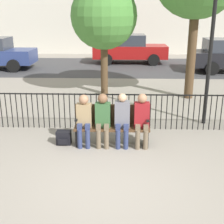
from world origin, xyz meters
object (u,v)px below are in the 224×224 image
object	(u,v)px
lamp_post	(213,30)
parked_car_0	(128,48)
tree_1	(104,16)
seated_person_1	(103,117)
seated_person_3	(142,118)
seated_person_0	(84,117)
seated_person_2	(122,118)
backpack	(64,138)
park_bench	(112,123)

from	to	relation	value
lamp_post	parked_car_0	xyz separation A→B (m)	(-1.94, 9.98, -1.66)
tree_1	lamp_post	world-z (taller)	tree_1
seated_person_1	lamp_post	bearing A→B (deg)	30.28
parked_car_0	seated_person_3	bearing A→B (deg)	-89.41
seated_person_0	lamp_post	size ratio (longest dim) A/B	0.32
seated_person_1	tree_1	bearing A→B (deg)	92.87
seated_person_2	seated_person_0	bearing A→B (deg)	-179.87
seated_person_1	lamp_post	xyz separation A→B (m)	(2.70, 1.58, 1.80)
backpack	parked_car_0	bearing A→B (deg)	81.71
seated_person_2	tree_1	distance (m)	5.12
seated_person_3	backpack	distance (m)	1.88
seated_person_2	parked_car_0	size ratio (longest dim) A/B	0.30
tree_1	seated_person_3	bearing A→B (deg)	-76.50
seated_person_3	parked_car_0	size ratio (longest dim) A/B	0.29
seated_person_2	tree_1	bearing A→B (deg)	98.24
park_bench	backpack	bearing A→B (deg)	-175.53
park_bench	seated_person_0	distance (m)	0.67
lamp_post	seated_person_2	bearing A→B (deg)	-145.11
park_bench	seated_person_2	distance (m)	0.33
seated_person_1	tree_1	distance (m)	5.08
seated_person_1	backpack	bearing A→B (deg)	177.58
seated_person_2	tree_1	size ratio (longest dim) A/B	0.31
seated_person_2	lamp_post	size ratio (longest dim) A/B	0.33
backpack	parked_car_0	xyz separation A→B (m)	(1.68, 11.52, 0.69)
park_bench	tree_1	size ratio (longest dim) A/B	0.44
seated_person_2	backpack	bearing A→B (deg)	178.38
park_bench	parked_car_0	world-z (taller)	parked_car_0
park_bench	tree_1	xyz separation A→B (m)	(-0.44, 4.50, 2.27)
tree_1	lamp_post	size ratio (longest dim) A/B	1.04
park_bench	parked_car_0	bearing A→B (deg)	87.23
seated_person_3	tree_1	world-z (taller)	tree_1
seated_person_2	lamp_post	bearing A→B (deg)	34.89
seated_person_1	backpack	distance (m)	1.07
backpack	tree_1	bearing A→B (deg)	81.49
seated_person_2	tree_1	xyz separation A→B (m)	(-0.67, 4.63, 2.07)
seated_person_1	backpack	world-z (taller)	seated_person_1
seated_person_2	backpack	xyz separation A→B (m)	(-1.36, 0.04, -0.53)
seated_person_2	seated_person_3	bearing A→B (deg)	-0.02
tree_1	parked_car_0	bearing A→B (deg)	81.85
tree_1	park_bench	bearing A→B (deg)	-84.42
seated_person_1	seated_person_2	size ratio (longest dim) A/B	0.99
lamp_post	parked_car_0	world-z (taller)	lamp_post
seated_person_3	tree_1	bearing A→B (deg)	103.50
parked_car_0	seated_person_1	bearing A→B (deg)	-93.76
lamp_post	seated_person_1	bearing A→B (deg)	-149.72
tree_1	seated_person_0	bearing A→B (deg)	-92.38
seated_person_0	seated_person_3	size ratio (longest dim) A/B	0.97
backpack	seated_person_0	bearing A→B (deg)	-4.67
park_bench	lamp_post	world-z (taller)	lamp_post
parked_car_0	lamp_post	bearing A→B (deg)	-79.02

